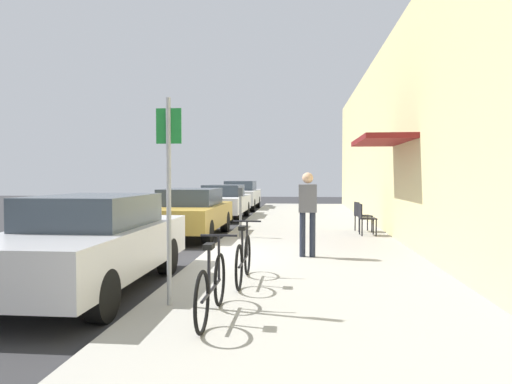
{
  "coord_description": "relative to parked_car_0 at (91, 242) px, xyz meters",
  "views": [
    {
      "loc": [
        2.04,
        -9.58,
        1.74
      ],
      "look_at": [
        0.68,
        4.55,
        1.26
      ],
      "focal_mm": 32.42,
      "sensor_mm": 36.0,
      "label": 1
    }
  ],
  "objects": [
    {
      "name": "parked_car_0",
      "position": [
        0.0,
        0.0,
        0.0
      ],
      "size": [
        1.8,
        4.4,
        1.45
      ],
      "color": "#B7B7BC",
      "rests_on": "ground_plane"
    },
    {
      "name": "parking_meter",
      "position": [
        1.55,
        5.59,
        0.14
      ],
      "size": [
        0.12,
        0.1,
        1.32
      ],
      "color": "slate",
      "rests_on": "sidewalk_slab"
    },
    {
      "name": "bicycle_0",
      "position": [
        2.14,
        -1.5,
        -0.27
      ],
      "size": [
        0.46,
        1.71,
        0.9
      ],
      "color": "black",
      "rests_on": "sidewalk_slab"
    },
    {
      "name": "parked_car_3",
      "position": [
        0.0,
        17.51,
        0.02
      ],
      "size": [
        1.8,
        4.4,
        1.5
      ],
      "color": "silver",
      "rests_on": "ground_plane"
    },
    {
      "name": "bicycle_1",
      "position": [
        2.28,
        0.33,
        -0.27
      ],
      "size": [
        0.46,
        1.71,
        0.9
      ],
      "color": "black",
      "rests_on": "sidewalk_slab"
    },
    {
      "name": "pedestrian_standing",
      "position": [
        3.29,
        2.67,
        0.37
      ],
      "size": [
        0.36,
        0.22,
        1.7
      ],
      "color": "#232838",
      "rests_on": "sidewalk_slab"
    },
    {
      "name": "cafe_chair_1",
      "position": [
        4.92,
        7.13,
        -0.13
      ],
      "size": [
        0.51,
        0.51,
        0.87
      ],
      "color": "black",
      "rests_on": "sidewalk_slab"
    },
    {
      "name": "parked_car_1",
      "position": [
        0.0,
        6.31,
        -0.03
      ],
      "size": [
        1.8,
        4.4,
        1.39
      ],
      "color": "#A58433",
      "rests_on": "ground_plane"
    },
    {
      "name": "ground_plane",
      "position": [
        1.1,
        2.94,
        -0.75
      ],
      "size": [
        60.0,
        60.0,
        0.0
      ],
      "primitive_type": "plane",
      "color": "#2D2D30"
    },
    {
      "name": "cafe_chair_0",
      "position": [
        4.92,
        6.26,
        -0.13
      ],
      "size": [
        0.46,
        0.46,
        0.87
      ],
      "color": "black",
      "rests_on": "sidewalk_slab"
    },
    {
      "name": "parked_car_2",
      "position": [
        0.0,
        12.06,
        -0.03
      ],
      "size": [
        1.8,
        4.4,
        1.4
      ],
      "color": "silver",
      "rests_on": "ground_plane"
    },
    {
      "name": "street_sign",
      "position": [
        1.5,
        -1.0,
        0.89
      ],
      "size": [
        0.32,
        0.06,
        2.6
      ],
      "color": "gray",
      "rests_on": "sidewalk_slab"
    },
    {
      "name": "building_facade",
      "position": [
        5.75,
        4.93,
        2.09
      ],
      "size": [
        1.4,
        32.0,
        5.69
      ],
      "color": "beige",
      "rests_on": "ground_plane"
    },
    {
      "name": "sidewalk_slab",
      "position": [
        3.35,
        4.94,
        -0.69
      ],
      "size": [
        4.5,
        32.0,
        0.12
      ],
      "primitive_type": "cube",
      "color": "#9E9B93",
      "rests_on": "ground_plane"
    }
  ]
}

